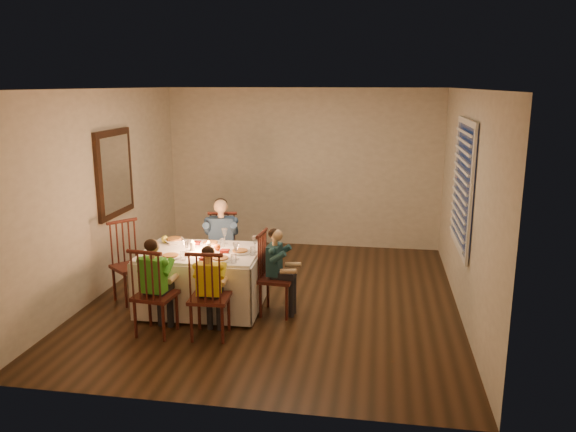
% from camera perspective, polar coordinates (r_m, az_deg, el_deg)
% --- Properties ---
extents(ground, '(5.00, 5.00, 0.00)m').
position_cam_1_polar(ground, '(7.21, -1.30, -8.33)').
color(ground, black).
rests_on(ground, ground).
extents(wall_left, '(0.02, 5.00, 2.60)m').
position_cam_1_polar(wall_left, '(7.58, -18.32, 2.30)').
color(wall_left, beige).
rests_on(wall_left, ground).
extents(wall_right, '(0.02, 5.00, 2.60)m').
position_cam_1_polar(wall_right, '(6.80, 17.62, 1.15)').
color(wall_right, beige).
rests_on(wall_right, ground).
extents(wall_back, '(4.50, 0.02, 2.60)m').
position_cam_1_polar(wall_back, '(9.27, 1.51, 4.87)').
color(wall_back, beige).
rests_on(wall_back, ground).
extents(ceiling, '(5.00, 5.00, 0.00)m').
position_cam_1_polar(ceiling, '(6.71, -1.42, 12.80)').
color(ceiling, white).
rests_on(ceiling, wall_back).
extents(dining_table, '(1.44, 1.06, 0.70)m').
position_cam_1_polar(dining_table, '(6.78, -8.77, -5.23)').
color(dining_table, white).
rests_on(dining_table, ground).
extents(chair_adult, '(0.47, 0.46, 1.00)m').
position_cam_1_polar(chair_adult, '(7.64, -6.63, -7.16)').
color(chair_adult, '#35110E').
rests_on(chair_adult, ground).
extents(chair_near_left, '(0.45, 0.43, 1.00)m').
position_cam_1_polar(chair_near_left, '(6.42, -13.12, -11.54)').
color(chair_near_left, '#35110E').
rests_on(chair_near_left, ground).
extents(chair_near_right, '(0.43, 0.41, 1.00)m').
position_cam_1_polar(chair_near_right, '(6.25, -7.82, -12.02)').
color(chair_near_right, '#35110E').
rests_on(chair_near_right, ground).
extents(chair_end, '(0.42, 0.43, 1.00)m').
position_cam_1_polar(chair_end, '(6.76, -1.12, -9.86)').
color(chair_end, '#35110E').
rests_on(chair_end, ground).
extents(chair_extra, '(0.57, 0.57, 1.01)m').
position_cam_1_polar(chair_extra, '(7.40, -15.41, -8.26)').
color(chair_extra, '#35110E').
rests_on(chair_extra, ground).
extents(adult, '(0.49, 0.47, 1.21)m').
position_cam_1_polar(adult, '(7.64, -6.63, -7.16)').
color(adult, navy).
rests_on(adult, ground).
extents(child_green, '(0.39, 0.36, 1.08)m').
position_cam_1_polar(child_green, '(6.42, -13.12, -11.54)').
color(child_green, green).
rests_on(child_green, ground).
extents(child_yellow, '(0.34, 0.32, 1.02)m').
position_cam_1_polar(child_yellow, '(6.25, -7.82, -12.02)').
color(child_yellow, yellow).
rests_on(child_yellow, ground).
extents(child_teal, '(0.33, 0.36, 1.04)m').
position_cam_1_polar(child_teal, '(6.76, -1.12, -9.86)').
color(child_teal, '#1B3C43').
rests_on(child_teal, ground).
extents(setting_adult, '(0.27, 0.27, 0.02)m').
position_cam_1_polar(setting_adult, '(6.96, -7.89, -2.81)').
color(setting_adult, white).
rests_on(setting_adult, dining_table).
extents(setting_green, '(0.27, 0.27, 0.02)m').
position_cam_1_polar(setting_green, '(6.53, -11.83, -4.06)').
color(setting_green, white).
rests_on(setting_green, dining_table).
extents(setting_yellow, '(0.27, 0.27, 0.02)m').
position_cam_1_polar(setting_yellow, '(6.34, -6.88, -4.41)').
color(setting_yellow, white).
rests_on(setting_yellow, dining_table).
extents(setting_teal, '(0.27, 0.27, 0.02)m').
position_cam_1_polar(setting_teal, '(6.59, -4.90, -3.66)').
color(setting_teal, white).
rests_on(setting_teal, dining_table).
extents(candle_left, '(0.06, 0.06, 0.10)m').
position_cam_1_polar(candle_left, '(6.73, -9.66, -3.08)').
color(candle_left, silver).
rests_on(candle_left, dining_table).
extents(candle_right, '(0.06, 0.06, 0.10)m').
position_cam_1_polar(candle_right, '(6.68, -8.07, -3.16)').
color(candle_right, silver).
rests_on(candle_right, dining_table).
extents(squash, '(0.09, 0.09, 0.09)m').
position_cam_1_polar(squash, '(7.14, -12.39, -2.30)').
color(squash, yellow).
rests_on(squash, dining_table).
extents(orange_fruit, '(0.08, 0.08, 0.08)m').
position_cam_1_polar(orange_fruit, '(6.70, -7.19, -3.16)').
color(orange_fruit, orange).
rests_on(orange_fruit, dining_table).
extents(serving_bowl, '(0.29, 0.29, 0.06)m').
position_cam_1_polar(serving_bowl, '(7.08, -11.47, -2.52)').
color(serving_bowl, white).
rests_on(serving_bowl, dining_table).
extents(wall_mirror, '(0.06, 0.95, 1.15)m').
position_cam_1_polar(wall_mirror, '(7.80, -17.21, 4.16)').
color(wall_mirror, black).
rests_on(wall_mirror, wall_left).
extents(window_blinds, '(0.07, 1.34, 1.54)m').
position_cam_1_polar(window_blinds, '(6.86, 17.26, 2.97)').
color(window_blinds, '#0C1733').
rests_on(window_blinds, wall_right).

